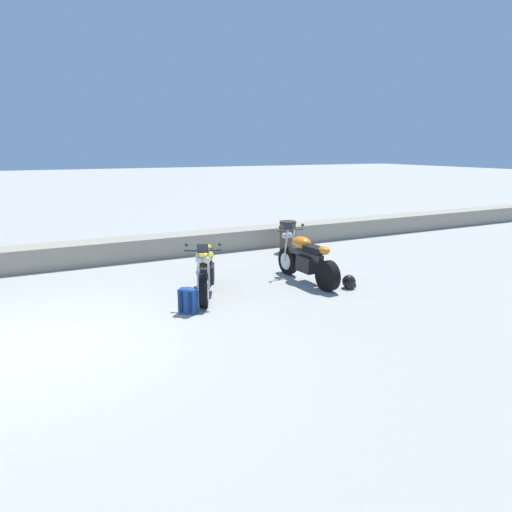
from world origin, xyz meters
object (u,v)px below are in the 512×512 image
(motorcycle_yellow_near_left, at_px, (206,271))
(trash_bin, at_px, (288,236))
(rider_helmet, at_px, (349,282))
(rider_backpack, at_px, (188,300))
(motorcycle_orange_centre, at_px, (306,260))

(motorcycle_yellow_near_left, relative_size, trash_bin, 2.27)
(rider_helmet, bearing_deg, rider_backpack, 178.19)
(motorcycle_yellow_near_left, bearing_deg, rider_backpack, -127.89)
(motorcycle_orange_centre, relative_size, rider_backpack, 4.39)
(motorcycle_yellow_near_left, height_order, motorcycle_orange_centre, same)
(rider_backpack, bearing_deg, motorcycle_yellow_near_left, 52.11)
(motorcycle_orange_centre, relative_size, rider_helmet, 7.38)
(motorcycle_yellow_near_left, bearing_deg, motorcycle_orange_centre, -2.80)
(motorcycle_yellow_near_left, bearing_deg, rider_helmet, -18.49)
(motorcycle_orange_centre, bearing_deg, rider_backpack, -166.18)
(motorcycle_yellow_near_left, xyz_separation_m, trash_bin, (3.39, 2.59, -0.05))
(rider_backpack, relative_size, trash_bin, 0.55)
(rider_backpack, bearing_deg, motorcycle_orange_centre, 13.82)
(motorcycle_orange_centre, xyz_separation_m, rider_backpack, (-2.90, -0.71, -0.24))
(motorcycle_orange_centre, bearing_deg, motorcycle_yellow_near_left, 177.20)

